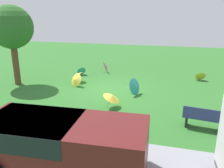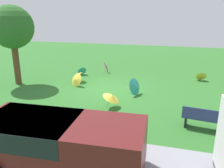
% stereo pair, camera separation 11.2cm
% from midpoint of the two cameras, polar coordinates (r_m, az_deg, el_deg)
% --- Properties ---
extents(ground, '(40.00, 40.00, 0.00)m').
position_cam_midpoint_polar(ground, '(13.78, -1.26, -1.35)').
color(ground, '#2D6B28').
extents(road_strip, '(40.00, 3.81, 0.01)m').
position_cam_midpoint_polar(road_strip, '(7.79, -17.40, -17.75)').
color(road_strip, gray).
rests_on(road_strip, ground).
extents(van_dark, '(4.70, 2.34, 1.53)m').
position_cam_midpoint_polar(van_dark, '(6.89, -13.48, -13.40)').
color(van_dark, '#591919').
rests_on(van_dark, ground).
extents(park_bench, '(1.65, 0.68, 0.90)m').
position_cam_midpoint_polar(park_bench, '(9.69, 21.31, -7.83)').
color(park_bench, navy).
rests_on(park_bench, ground).
extents(shade_tree, '(2.57, 2.57, 4.82)m').
position_cam_midpoint_polar(shade_tree, '(15.46, -23.57, 12.45)').
color(shade_tree, brown).
rests_on(shade_tree, ground).
extents(parasol_teal_0, '(0.87, 1.04, 0.95)m').
position_cam_midpoint_polar(parasol_teal_0, '(12.81, 5.53, -0.64)').
color(parasol_teal_0, tan).
rests_on(parasol_teal_0, ground).
extents(parasol_yellow_0, '(0.89, 0.89, 0.80)m').
position_cam_midpoint_polar(parasol_yellow_0, '(11.04, -0.31, -3.15)').
color(parasol_yellow_0, tan).
rests_on(parasol_yellow_0, ground).
extents(parasol_yellow_1, '(0.76, 0.67, 0.64)m').
position_cam_midpoint_polar(parasol_yellow_1, '(16.64, 20.57, 1.92)').
color(parasol_yellow_1, tan).
rests_on(parasol_yellow_1, ground).
extents(parasol_yellow_2, '(0.76, 0.81, 0.75)m').
position_cam_midpoint_polar(parasol_yellow_2, '(15.37, -8.78, 2.34)').
color(parasol_yellow_2, tan).
rests_on(parasol_yellow_2, ground).
extents(parasol_teal_1, '(0.75, 0.75, 0.64)m').
position_cam_midpoint_polar(parasol_teal_1, '(17.13, -7.76, 3.29)').
color(parasol_teal_1, tan).
rests_on(parasol_teal_1, ground).
extents(parasol_pink_0, '(0.78, 0.90, 0.83)m').
position_cam_midpoint_polar(parasol_pink_0, '(17.62, -1.58, 4.14)').
color(parasol_pink_0, tan).
rests_on(parasol_pink_0, ground).
extents(parasol_yellow_4, '(0.97, 0.84, 0.81)m').
position_cam_midpoint_polar(parasol_yellow_4, '(14.44, -9.13, 0.98)').
color(parasol_yellow_4, tan).
rests_on(parasol_yellow_4, ground).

